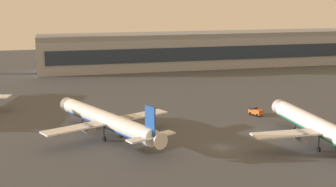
# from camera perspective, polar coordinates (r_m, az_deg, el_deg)

# --- Properties ---
(ground_plane) EXTENTS (416.00, 416.00, 0.00)m
(ground_plane) POSITION_cam_1_polar(r_m,az_deg,el_deg) (106.51, 6.61, -6.58)
(ground_plane) COLOR #424449
(terminal_building) EXTENTS (172.33, 22.40, 16.40)m
(terminal_building) POSITION_cam_1_polar(r_m,az_deg,el_deg) (225.97, 6.61, 5.44)
(terminal_building) COLOR #9EA3AD
(terminal_building) RESTS_ON ground
(airplane_mid_apron) EXTENTS (34.38, 44.23, 11.37)m
(airplane_mid_apron) POSITION_cam_1_polar(r_m,az_deg,el_deg) (109.59, 18.66, -4.26)
(airplane_mid_apron) COLOR white
(airplane_mid_apron) RESTS_ON ground
(airplane_far_stand) EXTENTS (32.05, 40.55, 11.04)m
(airplane_far_stand) POSITION_cam_1_polar(r_m,az_deg,el_deg) (112.69, -7.47, -3.34)
(airplane_far_stand) COLOR silver
(airplane_far_stand) RESTS_ON ground
(maintenance_van) EXTENTS (3.36, 4.57, 2.25)m
(maintenance_van) POSITION_cam_1_polar(r_m,az_deg,el_deg) (135.14, 10.75, -2.16)
(maintenance_van) COLOR #D85919
(maintenance_van) RESTS_ON ground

